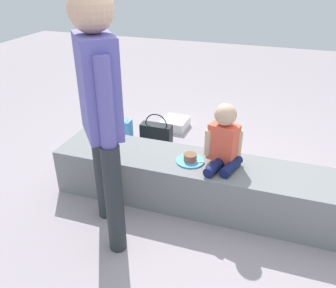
# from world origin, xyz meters

# --- Properties ---
(ground_plane) EXTENTS (12.00, 12.00, 0.00)m
(ground_plane) POSITION_xyz_m (0.00, 0.00, 0.00)
(ground_plane) COLOR #9F9199
(concrete_ledge) EXTENTS (2.59, 0.48, 0.39)m
(concrete_ledge) POSITION_xyz_m (0.00, 0.00, 0.19)
(concrete_ledge) COLOR gray
(concrete_ledge) RESTS_ON ground_plane
(child_seated) EXTENTS (0.29, 0.35, 0.48)m
(child_seated) POSITION_xyz_m (0.05, 0.02, 0.60)
(child_seated) COLOR #121A49
(child_seated) RESTS_ON concrete_ledge
(adult_standing) EXTENTS (0.37, 0.41, 1.67)m
(adult_standing) POSITION_xyz_m (-0.64, -0.53, 1.00)
(adult_standing) COLOR #292E33
(adult_standing) RESTS_ON ground_plane
(cake_plate) EXTENTS (0.22, 0.22, 0.07)m
(cake_plate) POSITION_xyz_m (-0.19, -0.02, 0.41)
(cake_plate) COLOR #4CA5D8
(cake_plate) RESTS_ON concrete_ledge
(gift_bag) EXTENTS (0.24, 0.11, 0.38)m
(gift_bag) POSITION_xyz_m (-1.12, 0.63, 0.17)
(gift_bag) COLOR #4C99E0
(gift_bag) RESTS_ON ground_plane
(water_bottle_near_gift) EXTENTS (0.06, 0.06, 0.19)m
(water_bottle_near_gift) POSITION_xyz_m (-0.67, 0.56, 0.09)
(water_bottle_near_gift) COLOR silver
(water_bottle_near_gift) RESTS_ON ground_plane
(cake_box_white) EXTENTS (0.30, 0.31, 0.11)m
(cake_box_white) POSITION_xyz_m (-0.73, 1.29, 0.05)
(cake_box_white) COLOR white
(cake_box_white) RESTS_ON ground_plane
(handbag_black_leather) EXTENTS (0.33, 0.12, 0.37)m
(handbag_black_leather) POSITION_xyz_m (-0.79, 0.81, 0.13)
(handbag_black_leather) COLOR black
(handbag_black_leather) RESTS_ON ground_plane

